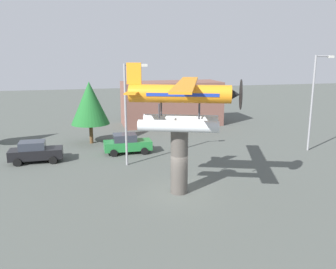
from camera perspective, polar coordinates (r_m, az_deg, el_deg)
name	(u,v)px	position (r m, az deg, el deg)	size (l,w,h in m)	color
ground_plane	(179,192)	(23.39, 1.77, -9.20)	(140.00, 140.00, 0.00)	#4C514C
display_pedestal	(179,161)	(22.68, 1.81, -4.25)	(1.10, 1.10, 4.22)	#4C4742
floatplane_monument	(182,102)	(21.85, 2.22, 5.25)	(7.20, 10.15, 4.00)	silver
car_near_black	(35,152)	(31.28, -20.43, -2.58)	(4.20, 2.02, 1.76)	black
car_mid_green	(127,144)	(32.13, -6.56, -1.44)	(4.20, 2.02, 1.76)	#237A38
streetlight_primary	(128,108)	(27.99, -6.40, 4.30)	(1.84, 0.28, 8.01)	gray
streetlight_secondary	(314,97)	(34.70, 22.28, 5.59)	(1.84, 0.28, 8.61)	gray
storefront_building	(171,103)	(44.65, 0.51, 5.02)	(12.04, 5.17, 5.31)	brown
tree_east	(90,103)	(35.67, -12.38, 4.92)	(3.73, 3.73, 6.11)	brown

